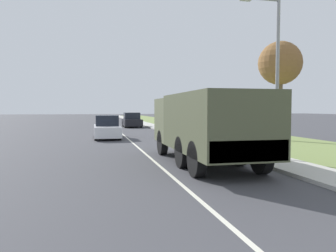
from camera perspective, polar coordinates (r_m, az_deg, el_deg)
The scene contains 9 objects.
ground_plane at distance 39.34m, azimuth -9.47°, elevation -0.07°, with size 180.00×180.00×0.00m, color #424247.
lane_centre_stripe at distance 39.34m, azimuth -9.47°, elevation -0.07°, with size 0.12×120.00×0.00m.
sidewalk_right at distance 39.86m, azimuth -3.00°, elevation 0.09°, with size 1.80×120.00×0.12m.
grass_strip_right at distance 40.85m, azimuth 3.09°, elevation 0.09°, with size 7.00×120.00×0.02m.
military_truck at distance 12.58m, azimuth 6.40°, elevation 0.48°, with size 2.48×7.58×2.64m.
car_nearest_ahead at distance 23.71m, azimuth -10.60°, elevation -0.33°, with size 1.76×4.88×1.63m.
car_second_ahead at distance 37.52m, azimuth -6.32°, elevation 0.93°, with size 1.95×4.30×1.66m.
lamp_post at distance 13.70m, azimuth 17.72°, elevation 10.67°, with size 1.69×0.24×6.36m.
tree_mid_right at distance 23.02m, azimuth 18.93°, elevation 10.14°, with size 2.83×2.83×6.49m.
Camera 1 is at (-2.37, 0.79, 2.10)m, focal length 35.00 mm.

